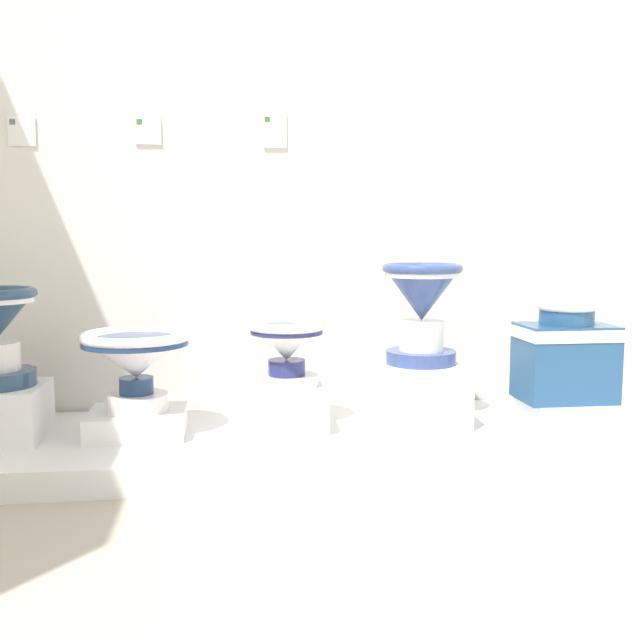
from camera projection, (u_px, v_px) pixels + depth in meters
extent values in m
cube|color=white|center=(277.00, 66.00, 3.16)|extent=(3.80, 0.06, 3.25)
cube|color=white|center=(287.00, 443.00, 2.88)|extent=(2.84, 0.83, 0.11)
cube|color=white|center=(138.00, 423.00, 2.80)|extent=(0.37, 0.31, 0.10)
cylinder|color=white|center=(137.00, 402.00, 2.79)|extent=(0.24, 0.24, 0.07)
cylinder|color=navy|center=(136.00, 386.00, 2.79)|extent=(0.13, 0.13, 0.07)
cone|color=white|center=(136.00, 357.00, 2.77)|extent=(0.42, 0.42, 0.16)
cylinder|color=navy|center=(135.00, 342.00, 2.77)|extent=(0.41, 0.41, 0.03)
torus|color=white|center=(135.00, 337.00, 2.76)|extent=(0.42, 0.42, 0.04)
cylinder|color=navy|center=(135.00, 338.00, 2.76)|extent=(0.29, 0.29, 0.01)
cube|color=white|center=(287.00, 406.00, 2.94)|extent=(0.30, 0.39, 0.16)
cylinder|color=white|center=(287.00, 381.00, 2.93)|extent=(0.26, 0.26, 0.05)
cylinder|color=navy|center=(287.00, 367.00, 2.92)|extent=(0.15, 0.15, 0.06)
cone|color=white|center=(287.00, 342.00, 2.91)|extent=(0.30, 0.30, 0.14)
cylinder|color=navy|center=(287.00, 330.00, 2.90)|extent=(0.29, 0.29, 0.03)
torus|color=white|center=(286.00, 325.00, 2.90)|extent=(0.32, 0.32, 0.04)
cylinder|color=navy|center=(286.00, 326.00, 2.90)|extent=(0.21, 0.21, 0.01)
cube|color=white|center=(420.00, 393.00, 2.99)|extent=(0.33, 0.39, 0.25)
cylinder|color=#384E8B|center=(421.00, 357.00, 2.97)|extent=(0.29, 0.29, 0.06)
cylinder|color=white|center=(421.00, 336.00, 2.96)|extent=(0.19, 0.19, 0.13)
cone|color=#384E8B|center=(422.00, 295.00, 2.94)|extent=(0.31, 0.31, 0.21)
cylinder|color=white|center=(422.00, 273.00, 2.93)|extent=(0.31, 0.31, 0.03)
torus|color=#384E8B|center=(422.00, 268.00, 2.93)|extent=(0.33, 0.33, 0.04)
cylinder|color=white|center=(422.00, 270.00, 2.93)|extent=(0.22, 0.22, 0.01)
cube|color=white|center=(563.00, 410.00, 3.01)|extent=(0.31, 0.38, 0.09)
cube|color=#254F7D|center=(565.00, 362.00, 2.99)|extent=(0.37, 0.26, 0.32)
cube|color=white|center=(566.00, 333.00, 2.97)|extent=(0.38, 0.26, 0.05)
cylinder|color=#254F7D|center=(567.00, 315.00, 2.97)|extent=(0.22, 0.22, 0.08)
torus|color=white|center=(567.00, 306.00, 2.96)|extent=(0.25, 0.25, 0.04)
cube|color=white|center=(22.00, 131.00, 3.02)|extent=(0.11, 0.01, 0.13)
cube|color=slate|center=(12.00, 122.00, 3.01)|extent=(0.02, 0.01, 0.02)
cube|color=white|center=(148.00, 131.00, 3.09)|extent=(0.11, 0.01, 0.12)
cube|color=#5B9E4C|center=(139.00, 122.00, 3.08)|extent=(0.02, 0.01, 0.02)
cube|color=white|center=(275.00, 130.00, 3.15)|extent=(0.10, 0.01, 0.15)
cube|color=#5B9E4C|center=(267.00, 119.00, 3.14)|extent=(0.02, 0.01, 0.02)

